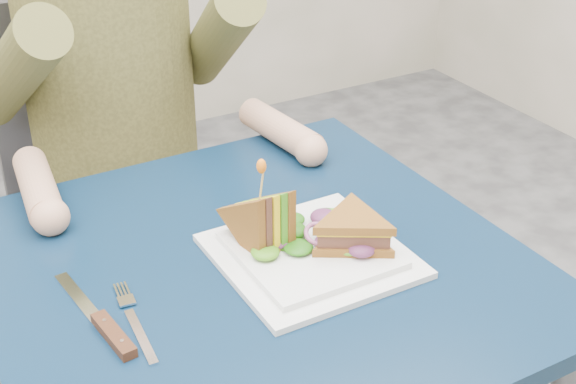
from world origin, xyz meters
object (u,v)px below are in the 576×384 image
knife (107,328)px  chair (110,175)px  diner (107,27)px  fork (136,323)px  sandwich_flat (353,231)px  table (255,305)px  sandwich_upright (262,223)px  plate (311,254)px

knife → chair: bearing=72.8°
diner → fork: (-0.20, -0.65, -0.18)m
chair → diner: bearing=-90.0°
sandwich_flat → fork: (-0.33, 0.01, -0.04)m
table → fork: size_ratio=4.18×
sandwich_upright → fork: 0.24m
fork → knife: size_ratio=0.81×
plate → sandwich_flat: bearing=-24.4°
chair → diner: (-0.00, -0.11, 0.37)m
table → plate: size_ratio=2.88×
knife → fork: bearing=-8.3°
table → diner: diner is taller
chair → knife: 0.82m
chair → diner: size_ratio=1.25×
diner → sandwich_flat: (0.13, -0.66, -0.14)m
plate → diner: bearing=96.8°
plate → knife: bearing=-177.5°
fork → diner: bearing=73.0°
table → chair: size_ratio=0.81×
plate → knife: plate is taller
diner → sandwich_upright: diner is taller
sandwich_flat → plate: bearing=155.6°
sandwich_flat → sandwich_upright: (-0.11, 0.07, 0.01)m
diner → plate: bearing=-83.2°
diner → fork: bearing=-107.0°
diner → fork: 0.71m
table → plate: plate is taller
diner → table: bearing=-90.0°
table → plate: 0.12m
plate → table: bearing=155.7°
diner → plate: diner is taller
sandwich_flat → fork: 0.33m
knife → plate: bearing=2.5°
plate → sandwich_upright: sandwich_upright is taller
plate → knife: 0.31m
plate → fork: plate is taller
sandwich_upright → sandwich_flat: bearing=-32.4°
sandwich_upright → fork: (-0.22, -0.06, -0.05)m
table → fork: bearing=-165.0°
table → chair: 0.72m
diner → sandwich_upright: size_ratio=5.36×
plate → sandwich_upright: 0.08m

